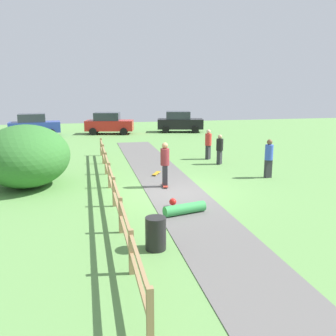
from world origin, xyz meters
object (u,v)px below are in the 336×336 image
Objects in this scene: skater_riding at (165,162)px; parked_car_blue at (34,125)px; trash_bin at (156,233)px; skater_fallen at (184,208)px; skateboard_loose at (156,173)px; bystander_black at (220,148)px; bush_large at (26,156)px; bystander_red at (208,143)px; parked_car_red at (109,123)px; bystander_blue at (269,157)px; parked_car_black at (180,122)px.

skater_riding is 0.45× the size of parked_car_blue.
trash_bin is 0.58× the size of skater_fallen.
skateboard_loose is (0.14, 5.79, -0.11)m from skater_fallen.
bystander_black is 18.62m from parked_car_blue.
bystander_black is 0.38× the size of parked_car_blue.
bush_large is at bearing 119.33° from trash_bin.
skater_fallen is at bearing -113.15° from bystander_red.
skater_riding is at bearing 75.79° from trash_bin.
parked_car_red is (-5.12, 14.67, 0.05)m from bystander_black.
bystander_blue is at bearing -4.53° from bush_large.
skater_fallen is 1.96× the size of skateboard_loose.
parked_car_blue reaches higher than bystander_red.
trash_bin is 0.20× the size of parked_car_black.
bush_large is 17.85m from parked_car_red.
skateboard_loose is 18.12m from parked_car_blue.
skater_fallen is 0.88× the size of bystander_red.
skater_riding is 2.41× the size of skateboard_loose.
parked_car_black is at bearing 76.19° from skater_fallen.
skateboard_loose is 0.45× the size of bystander_red.
bush_large is 7.69m from skater_fallen.
parked_car_blue reaches higher than bystander_blue.
parked_car_blue reaches higher than bystander_black.
skateboard_loose is at bearing -107.95° from parked_car_black.
trash_bin is at bearing -119.38° from skater_fallen.
skater_riding is 1.09× the size of bystander_red.
parked_car_red is (0.38, 24.83, 0.51)m from trash_bin.
bush_large is 5.61× the size of skateboard_loose.
bystander_blue is 1.04× the size of bystander_red.
parked_car_black reaches higher than bystander_black.
parked_car_black reaches higher than trash_bin.
bystander_red is at bearing 95.54° from bystander_black.
parked_car_red is at bearing 74.90° from bush_large.
parked_car_blue is (-7.54, 18.69, -0.14)m from skater_riding.
bush_large is at bearing -105.10° from parked_car_red.
parked_car_blue is at bearing 103.58° from trash_bin.
parked_car_red is at bearing 92.79° from skater_fallen.
parked_car_red is (-1.17, 18.70, -0.14)m from skater_riding.
skater_riding is 5.65m from bystander_black.
bush_large is at bearing 175.47° from bystander_blue.
bystander_blue is 0.41× the size of parked_car_red.
trash_bin is at bearing -76.42° from parked_car_blue.
skater_fallen is (5.73, -5.00, -1.14)m from bush_large.
bystander_black is at bearing -84.46° from bystander_red.
parked_car_blue is (-11.35, 13.11, -0.02)m from bystander_red.
parked_car_black is 12.92m from parked_car_blue.
bystander_red reaches higher than skateboard_loose.
skater_fallen is at bearing -87.21° from parked_car_red.
parked_car_blue is at bearing -179.87° from parked_car_red.
skater_riding is 5.18m from bystander_blue.
bush_large is 11.00m from bystander_blue.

